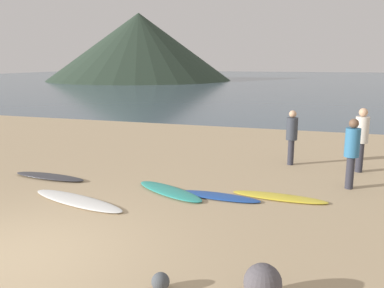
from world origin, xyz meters
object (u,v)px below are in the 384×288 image
(surfboard_3, at_px, (219,196))
(beach_rock_near, at_px, (263,283))
(surfboard_0, at_px, (49,176))
(beach_rock_far, at_px, (160,282))
(surfboard_2, at_px, (170,191))
(person_2, at_px, (352,148))
(surfboard_1, at_px, (77,200))
(person_1, at_px, (362,135))
(person_0, at_px, (292,133))
(surfboard_4, at_px, (279,197))

(surfboard_3, distance_m, beach_rock_near, 3.97)
(surfboard_0, xyz_separation_m, beach_rock_far, (4.77, -3.97, 0.07))
(surfboard_3, bearing_deg, beach_rock_far, -82.91)
(surfboard_2, distance_m, person_2, 4.43)
(surfboard_1, relative_size, beach_rock_near, 5.28)
(surfboard_1, height_order, surfboard_2, surfboard_2)
(beach_rock_near, xyz_separation_m, beach_rock_far, (-1.33, -0.18, -0.12))
(person_1, bearing_deg, surfboard_2, -172.40)
(person_0, distance_m, beach_rock_far, 7.50)
(surfboard_1, relative_size, surfboard_2, 1.25)
(surfboard_2, height_order, surfboard_3, surfboard_2)
(person_1, bearing_deg, person_0, 143.31)
(surfboard_2, bearing_deg, beach_rock_far, -42.35)
(surfboard_4, xyz_separation_m, beach_rock_near, (0.20, -4.04, 0.21))
(surfboard_4, xyz_separation_m, beach_rock_far, (-1.13, -4.22, 0.09))
(surfboard_1, relative_size, surfboard_4, 1.23)
(surfboard_0, relative_size, person_2, 1.26)
(person_0, xyz_separation_m, person_1, (1.86, -0.23, 0.09))
(surfboard_0, distance_m, person_2, 7.64)
(surfboard_4, height_order, person_1, person_1)
(surfboard_4, height_order, beach_rock_far, beach_rock_far)
(beach_rock_far, bearing_deg, person_0, 81.29)
(surfboard_1, bearing_deg, surfboard_2, 50.48)
(beach_rock_near, bearing_deg, surfboard_2, 126.32)
(surfboard_2, xyz_separation_m, surfboard_3, (1.18, 0.02, -0.01))
(person_2, bearing_deg, surfboard_3, 152.82)
(surfboard_4, bearing_deg, beach_rock_near, -83.35)
(person_1, xyz_separation_m, person_2, (-0.34, -1.67, -0.05))
(surfboard_1, height_order, person_0, person_0)
(surfboard_0, height_order, person_2, person_2)
(surfboard_2, xyz_separation_m, person_1, (4.34, 3.31, 1.00))
(surfboard_1, height_order, surfboard_3, surfboard_1)
(surfboard_2, bearing_deg, surfboard_0, -154.01)
(person_1, relative_size, beach_rock_near, 3.60)
(person_1, bearing_deg, beach_rock_far, -142.49)
(person_2, xyz_separation_m, beach_rock_far, (-2.65, -5.47, -0.88))
(person_2, distance_m, beach_rock_near, 5.50)
(surfboard_4, xyz_separation_m, person_2, (1.52, 1.25, 0.97))
(surfboard_2, relative_size, person_0, 1.28)
(surfboard_4, distance_m, person_1, 3.61)
(person_2, relative_size, beach_rock_far, 6.86)
(surfboard_1, height_order, person_2, person_2)
(person_0, bearing_deg, surfboard_0, 79.15)
(person_0, xyz_separation_m, beach_rock_near, (0.20, -7.18, -0.71))
(person_2, distance_m, beach_rock_far, 6.14)
(surfboard_2, distance_m, beach_rock_near, 4.53)
(person_0, xyz_separation_m, person_2, (1.52, -1.90, 0.05))
(surfboard_2, bearing_deg, person_2, 50.59)
(surfboard_2, relative_size, surfboard_4, 0.98)
(person_1, height_order, beach_rock_near, person_1)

